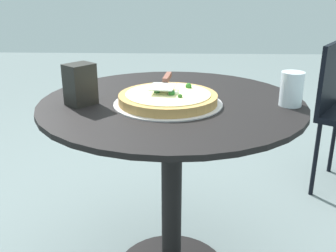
# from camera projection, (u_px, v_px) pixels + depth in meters

# --- Properties ---
(patio_table) EXTENTS (0.92, 0.92, 0.73)m
(patio_table) POSITION_uv_depth(u_px,v_px,m) (172.00, 149.00, 1.46)
(patio_table) COLOR black
(patio_table) RESTS_ON ground
(pizza_on_tray) EXTENTS (0.37, 0.37, 0.05)m
(pizza_on_tray) POSITION_uv_depth(u_px,v_px,m) (168.00, 99.00, 1.36)
(pizza_on_tray) COLOR #BFBBBF
(pizza_on_tray) RESTS_ON patio_table
(pizza_server) EXTENTS (0.21, 0.09, 0.02)m
(pizza_server) POSITION_uv_depth(u_px,v_px,m) (165.00, 82.00, 1.41)
(pizza_server) COLOR silver
(pizza_server) RESTS_ON pizza_on_tray
(drinking_cup) EXTENTS (0.08, 0.08, 0.11)m
(drinking_cup) POSITION_uv_depth(u_px,v_px,m) (292.00, 89.00, 1.33)
(drinking_cup) COLOR silver
(drinking_cup) RESTS_ON patio_table
(napkin_dispenser) EXTENTS (0.12, 0.11, 0.14)m
(napkin_dispenser) POSITION_uv_depth(u_px,v_px,m) (80.00, 84.00, 1.34)
(napkin_dispenser) COLOR black
(napkin_dispenser) RESTS_ON patio_table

